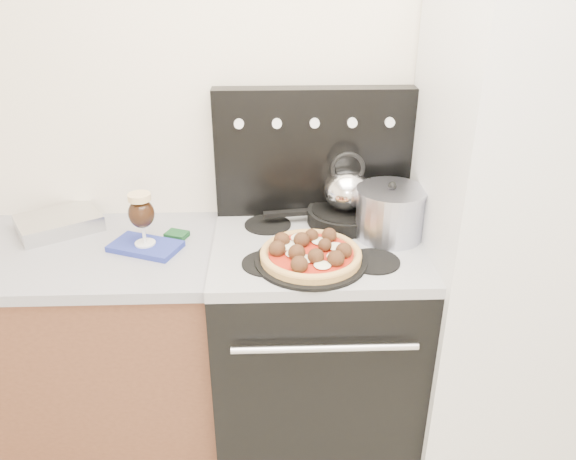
{
  "coord_description": "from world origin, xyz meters",
  "views": [
    {
      "loc": [
        -0.09,
        -0.63,
        1.87
      ],
      "look_at": [
        -0.03,
        1.05,
        1.03
      ],
      "focal_mm": 35.0,
      "sensor_mm": 36.0,
      "label": 1
    }
  ],
  "objects_px": {
    "beer_glass": "(142,219)",
    "stock_pot": "(390,214)",
    "stove_body": "(315,348)",
    "oven_mitt": "(146,246)",
    "fridge": "(511,235)",
    "base_cabinet": "(39,352)",
    "skillet": "(345,216)",
    "pizza_pan": "(311,260)",
    "pizza": "(311,253)",
    "tea_kettle": "(347,186)"
  },
  "relations": [
    {
      "from": "beer_glass",
      "to": "stock_pot",
      "type": "bearing_deg",
      "value": 2.14
    },
    {
      "from": "stove_body",
      "to": "oven_mitt",
      "type": "height_order",
      "value": "oven_mitt"
    },
    {
      "from": "fridge",
      "to": "stock_pot",
      "type": "height_order",
      "value": "fridge"
    },
    {
      "from": "base_cabinet",
      "to": "skillet",
      "type": "xyz_separation_m",
      "value": [
        1.23,
        0.14,
        0.52
      ]
    },
    {
      "from": "beer_glass",
      "to": "stock_pot",
      "type": "relative_size",
      "value": 0.81
    },
    {
      "from": "stove_body",
      "to": "pizza_pan",
      "type": "height_order",
      "value": "pizza_pan"
    },
    {
      "from": "base_cabinet",
      "to": "pizza",
      "type": "height_order",
      "value": "pizza"
    },
    {
      "from": "base_cabinet",
      "to": "oven_mitt",
      "type": "bearing_deg",
      "value": -1.82
    },
    {
      "from": "base_cabinet",
      "to": "pizza_pan",
      "type": "height_order",
      "value": "pizza_pan"
    },
    {
      "from": "base_cabinet",
      "to": "stock_pot",
      "type": "height_order",
      "value": "stock_pot"
    },
    {
      "from": "beer_glass",
      "to": "tea_kettle",
      "type": "xyz_separation_m",
      "value": [
        0.75,
        0.16,
        0.05
      ]
    },
    {
      "from": "base_cabinet",
      "to": "oven_mitt",
      "type": "relative_size",
      "value": 5.85
    },
    {
      "from": "fridge",
      "to": "oven_mitt",
      "type": "relative_size",
      "value": 7.67
    },
    {
      "from": "base_cabinet",
      "to": "stock_pot",
      "type": "bearing_deg",
      "value": 0.75
    },
    {
      "from": "stove_body",
      "to": "beer_glass",
      "type": "relative_size",
      "value": 4.4
    },
    {
      "from": "stock_pot",
      "to": "oven_mitt",
      "type": "bearing_deg",
      "value": -177.86
    },
    {
      "from": "pizza_pan",
      "to": "tea_kettle",
      "type": "bearing_deg",
      "value": 63.1
    },
    {
      "from": "fridge",
      "to": "pizza_pan",
      "type": "xyz_separation_m",
      "value": [
        -0.73,
        -0.12,
        -0.02
      ]
    },
    {
      "from": "skillet",
      "to": "stock_pot",
      "type": "height_order",
      "value": "stock_pot"
    },
    {
      "from": "skillet",
      "to": "tea_kettle",
      "type": "xyz_separation_m",
      "value": [
        0.0,
        0.0,
        0.12
      ]
    },
    {
      "from": "stove_body",
      "to": "skillet",
      "type": "height_order",
      "value": "skillet"
    },
    {
      "from": "stove_body",
      "to": "stock_pot",
      "type": "relative_size",
      "value": 3.58
    },
    {
      "from": "stove_body",
      "to": "fridge",
      "type": "relative_size",
      "value": 0.46
    },
    {
      "from": "base_cabinet",
      "to": "pizza_pan",
      "type": "distance_m",
      "value": 1.19
    },
    {
      "from": "fridge",
      "to": "beer_glass",
      "type": "distance_m",
      "value": 1.33
    },
    {
      "from": "skillet",
      "to": "stock_pot",
      "type": "distance_m",
      "value": 0.2
    },
    {
      "from": "base_cabinet",
      "to": "pizza",
      "type": "bearing_deg",
      "value": -8.84
    },
    {
      "from": "stove_body",
      "to": "oven_mitt",
      "type": "relative_size",
      "value": 3.55
    },
    {
      "from": "skillet",
      "to": "fridge",
      "type": "bearing_deg",
      "value": -18.5
    },
    {
      "from": "base_cabinet",
      "to": "beer_glass",
      "type": "bearing_deg",
      "value": -1.82
    },
    {
      "from": "oven_mitt",
      "to": "base_cabinet",
      "type": "bearing_deg",
      "value": 178.18
    },
    {
      "from": "beer_glass",
      "to": "stock_pot",
      "type": "height_order",
      "value": "beer_glass"
    },
    {
      "from": "pizza_pan",
      "to": "pizza",
      "type": "bearing_deg",
      "value": 0.0
    },
    {
      "from": "stove_body",
      "to": "oven_mitt",
      "type": "xyz_separation_m",
      "value": [
        -0.62,
        0.01,
        0.47
      ]
    },
    {
      "from": "pizza_pan",
      "to": "skillet",
      "type": "height_order",
      "value": "skillet"
    },
    {
      "from": "beer_glass",
      "to": "skillet",
      "type": "distance_m",
      "value": 0.77
    },
    {
      "from": "stove_body",
      "to": "tea_kettle",
      "type": "distance_m",
      "value": 0.66
    },
    {
      "from": "skillet",
      "to": "stock_pot",
      "type": "bearing_deg",
      "value": -40.9
    },
    {
      "from": "beer_glass",
      "to": "pizza_pan",
      "type": "height_order",
      "value": "beer_glass"
    },
    {
      "from": "beer_glass",
      "to": "pizza_pan",
      "type": "relative_size",
      "value": 0.52
    },
    {
      "from": "skillet",
      "to": "tea_kettle",
      "type": "bearing_deg",
      "value": 0.0
    },
    {
      "from": "beer_glass",
      "to": "stock_pot",
      "type": "distance_m",
      "value": 0.89
    },
    {
      "from": "tea_kettle",
      "to": "oven_mitt",
      "type": "bearing_deg",
      "value": -164.84
    },
    {
      "from": "beer_glass",
      "to": "skillet",
      "type": "relative_size",
      "value": 0.67
    },
    {
      "from": "stove_body",
      "to": "beer_glass",
      "type": "xyz_separation_m",
      "value": [
        -0.62,
        0.01,
        0.58
      ]
    },
    {
      "from": "beer_glass",
      "to": "pizza_pan",
      "type": "distance_m",
      "value": 0.62
    },
    {
      "from": "fridge",
      "to": "pizza_pan",
      "type": "height_order",
      "value": "fridge"
    },
    {
      "from": "stock_pot",
      "to": "pizza",
      "type": "bearing_deg",
      "value": -148.55
    },
    {
      "from": "pizza_pan",
      "to": "base_cabinet",
      "type": "bearing_deg",
      "value": 171.16
    },
    {
      "from": "fridge",
      "to": "oven_mitt",
      "type": "xyz_separation_m",
      "value": [
        -1.32,
        0.03,
        -0.04
      ]
    }
  ]
}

